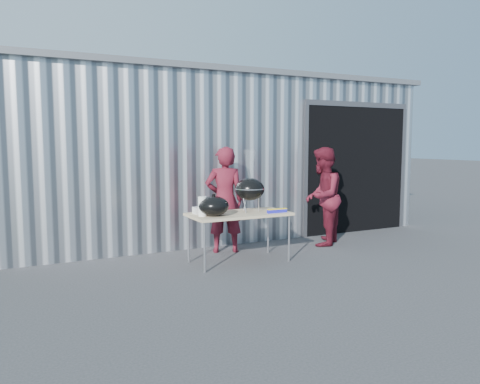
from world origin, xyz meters
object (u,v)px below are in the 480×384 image
person_cook (225,200)px  person_bystander (322,196)px  folding_table (239,215)px  kettle_grill (250,184)px

person_cook → person_bystander: person_cook is taller
person_cook → person_bystander: 1.78m
folding_table → person_bystander: bearing=12.8°
folding_table → kettle_grill: bearing=12.8°
folding_table → person_bystander: (1.85, 0.42, 0.15)m
folding_table → person_bystander: person_bystander is taller
person_cook → kettle_grill: bearing=119.1°
person_cook → person_bystander: size_ratio=1.01×
person_bystander → person_cook: bearing=-50.4°
folding_table → person_cook: person_cook is taller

